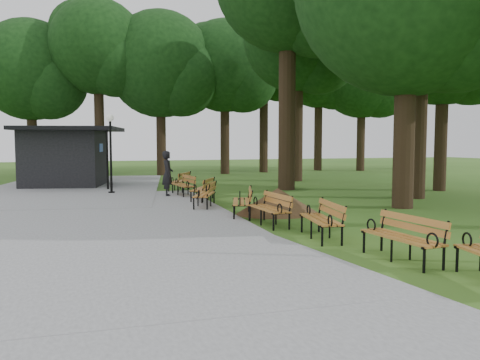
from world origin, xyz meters
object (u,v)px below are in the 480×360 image
object	(u,v)px
bench_4	(242,202)
bench_5	(204,195)
bench_8	(179,181)
bench_1	(401,238)
bench_2	(321,220)
kiosk	(64,157)
bench_6	(202,189)
person	(168,174)
bench_3	(269,209)
lamp_post	(110,137)
lawn_tree_5	(444,37)
dirt_mound	(278,201)
lawn_tree_4	(297,39)
bench_7	(183,185)
lawn_tree_1	(422,8)

from	to	relation	value
bench_4	bench_5	xyz separation A→B (m)	(-0.58, 2.28, 0.00)
bench_8	bench_4	bearing A→B (deg)	31.23
bench_1	bench_2	size ratio (longest dim) A/B	1.00
kiosk	bench_6	bearing A→B (deg)	-43.76
kiosk	bench_2	world-z (taller)	kiosk
person	bench_3	bearing A→B (deg)	-164.10
lamp_post	lawn_tree_5	world-z (taller)	lawn_tree_5
bench_2	lamp_post	bearing A→B (deg)	-150.61
dirt_mound	bench_4	bearing A→B (deg)	-173.04
bench_8	bench_2	bearing A→B (deg)	33.73
lawn_tree_4	lamp_post	bearing A→B (deg)	-159.52
lawn_tree_5	lamp_post	bearing A→B (deg)	167.13
bench_7	bench_2	bearing A→B (deg)	2.13
dirt_mound	bench_1	world-z (taller)	bench_1
lawn_tree_1	lamp_post	bearing A→B (deg)	154.11
bench_1	lawn_tree_4	bearing A→B (deg)	156.59
person	bench_4	xyz separation A→B (m)	(1.20, -6.03, -0.50)
dirt_mound	bench_5	world-z (taller)	bench_5
bench_6	bench_7	xyz separation A→B (m)	(-0.36, 1.87, 0.00)
bench_2	lawn_tree_4	xyz separation A→B (m)	(6.63, 15.57, 7.70)
bench_5	lawn_tree_1	xyz separation A→B (m)	(8.73, -0.05, 6.98)
bench_1	bench_5	world-z (taller)	same
lamp_post	bench_1	distance (m)	14.79
lamp_post	lawn_tree_4	size ratio (longest dim) A/B	0.30
bench_6	bench_8	distance (m)	4.01
dirt_mound	bench_6	distance (m)	4.31
lawn_tree_4	kiosk	bearing A→B (deg)	178.50
bench_8	dirt_mound	bearing A→B (deg)	40.01
dirt_mound	lawn_tree_1	distance (m)	10.06
bench_4	lawn_tree_4	size ratio (longest dim) A/B	0.17
bench_3	bench_6	world-z (taller)	same
bench_3	bench_5	size ratio (longest dim) A/B	1.00
person	lamp_post	bearing A→B (deg)	56.05
bench_3	lawn_tree_4	world-z (taller)	lawn_tree_4
kiosk	dirt_mound	world-z (taller)	kiosk
bench_3	bench_8	world-z (taller)	same
bench_6	lawn_tree_1	size ratio (longest dim) A/B	0.19
lawn_tree_1	bench_6	bearing A→B (deg)	166.61
kiosk	bench_7	bearing A→B (deg)	-38.39
person	lawn_tree_1	world-z (taller)	lawn_tree_1
dirt_mound	bench_8	bearing A→B (deg)	100.79
bench_1	lawn_tree_4	size ratio (longest dim) A/B	0.17
person	dirt_mound	bearing A→B (deg)	-151.74
bench_5	bench_8	xyz separation A→B (m)	(0.29, 5.94, 0.00)
bench_2	bench_8	world-z (taller)	same
bench_6	lawn_tree_4	xyz separation A→B (m)	(7.48, 7.57, 7.70)
kiosk	bench_5	bearing A→B (deg)	-51.07
lamp_post	dirt_mound	size ratio (longest dim) A/B	1.55
bench_3	lawn_tree_1	xyz separation A→B (m)	(7.95, 3.93, 6.98)
bench_3	bench_5	distance (m)	4.06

